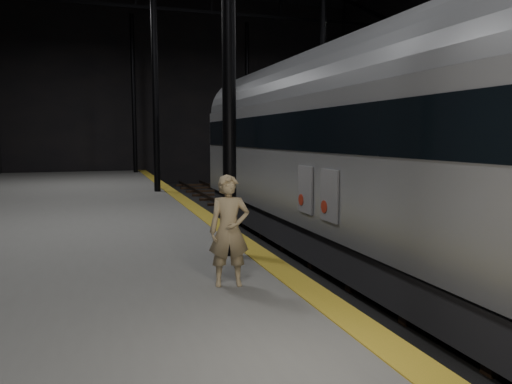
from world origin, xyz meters
name	(u,v)px	position (x,y,z in m)	size (l,w,h in m)	color
ground	(319,248)	(0.00, 0.00, 0.00)	(44.00, 44.00, 0.00)	black
platform_left	(47,249)	(-7.50, 0.00, 0.50)	(9.00, 43.80, 1.00)	#585855
tactile_strip	(212,220)	(-3.25, 0.00, 1.00)	(0.50, 43.80, 0.01)	olive
track	(319,246)	(0.00, 0.00, 0.07)	(2.40, 43.00, 0.24)	#3F3328
train	(370,143)	(0.00, -2.74, 3.16)	(3.17, 21.17, 5.66)	#A5A7AD
woman	(229,231)	(-4.33, -5.97, 1.86)	(0.63, 0.41, 1.73)	tan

